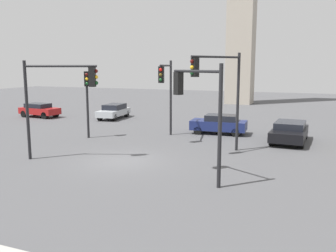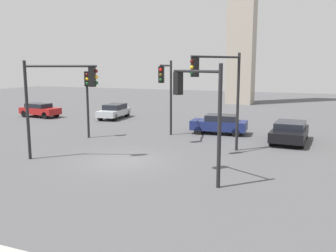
# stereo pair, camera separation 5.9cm
# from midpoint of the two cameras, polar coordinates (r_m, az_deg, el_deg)

# --- Properties ---
(ground_plane) EXTENTS (109.69, 109.69, 0.00)m
(ground_plane) POSITION_cam_midpoint_polar(r_m,az_deg,el_deg) (19.21, -7.20, -5.45)
(ground_plane) COLOR #4C4C4F
(traffic_light_0) EXTENTS (3.63, 1.51, 5.18)m
(traffic_light_0) POSITION_cam_midpoint_polar(r_m,az_deg,el_deg) (19.63, -16.78, 5.48)
(traffic_light_0) COLOR black
(traffic_light_0) RESTS_ON ground_plane
(traffic_light_1) EXTENTS (2.59, 1.55, 5.00)m
(traffic_light_1) POSITION_cam_midpoint_polar(r_m,az_deg,el_deg) (15.35, 4.56, 4.14)
(traffic_light_1) COLOR black
(traffic_light_1) RESTS_ON ground_plane
(traffic_light_2) EXTENTS (0.45, 0.48, 4.54)m
(traffic_light_2) POSITION_cam_midpoint_polar(r_m,az_deg,el_deg) (25.29, -12.66, 5.30)
(traffic_light_2) COLOR black
(traffic_light_2) RESTS_ON ground_plane
(traffic_light_3) EXTENTS (2.06, 2.96, 5.65)m
(traffic_light_3) POSITION_cam_midpoint_polar(r_m,az_deg,el_deg) (20.22, 7.82, 6.79)
(traffic_light_3) COLOR black
(traffic_light_3) RESTS_ON ground_plane
(traffic_light_4) EXTENTS (1.00, 3.76, 5.28)m
(traffic_light_4) POSITION_cam_midpoint_polar(r_m,az_deg,el_deg) (24.07, -0.33, 6.60)
(traffic_light_4) COLOR black
(traffic_light_4) RESTS_ON ground_plane
(car_0) EXTENTS (2.17, 4.41, 1.35)m
(car_0) POSITION_cam_midpoint_polar(r_m,az_deg,el_deg) (34.66, -8.54, 2.36)
(car_0) COLOR #ADB2B7
(car_0) RESTS_ON ground_plane
(car_1) EXTENTS (4.05, 1.99, 1.34)m
(car_1) POSITION_cam_midpoint_polar(r_m,az_deg,el_deg) (37.32, -19.59, 2.42)
(car_1) COLOR maroon
(car_1) RESTS_ON ground_plane
(car_2) EXTENTS (2.21, 4.54, 1.33)m
(car_2) POSITION_cam_midpoint_polar(r_m,az_deg,el_deg) (24.82, 18.46, -0.82)
(car_2) COLOR black
(car_2) RESTS_ON ground_plane
(car_4) EXTENTS (4.10, 2.07, 1.40)m
(car_4) POSITION_cam_midpoint_polar(r_m,az_deg,el_deg) (26.73, 7.98, 0.35)
(car_4) COLOR navy
(car_4) RESTS_ON ground_plane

